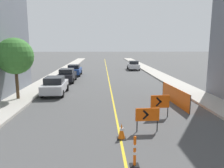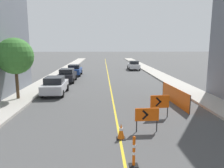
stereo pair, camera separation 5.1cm
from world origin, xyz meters
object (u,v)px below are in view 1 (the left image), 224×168
at_px(traffic_cone_third, 122,131).
at_px(parked_car_curb_mid, 67,75).
at_px(delineator_post_rear, 135,153).
at_px(parked_car_curb_far, 74,70).
at_px(parked_car_opposite_side, 133,65).
at_px(street_tree_left_near, 15,56).
at_px(parked_car_curb_near, 55,85).
at_px(arrow_barricade_primary, 147,115).
at_px(arrow_barricade_secondary, 160,102).

distance_m(traffic_cone_third, parked_car_curb_mid, 17.21).
bearing_deg(parked_car_curb_mid, delineator_post_rear, -74.63).
bearing_deg(parked_car_curb_far, parked_car_opposite_side, 36.90).
height_order(delineator_post_rear, street_tree_left_near, street_tree_left_near).
distance_m(delineator_post_rear, parked_car_curb_far, 24.79).
bearing_deg(traffic_cone_third, parked_car_curb_mid, 107.15).
distance_m(delineator_post_rear, parked_car_opposite_side, 31.78).
xyz_separation_m(parked_car_curb_mid, parked_car_opposite_side, (9.79, 12.67, 0.00)).
height_order(delineator_post_rear, parked_car_curb_near, parked_car_curb_near).
xyz_separation_m(arrow_barricade_primary, parked_car_curb_far, (-6.26, 21.08, -0.06)).
bearing_deg(traffic_cone_third, delineator_post_rear, -83.59).
bearing_deg(parked_car_curb_mid, parked_car_curb_far, 87.51).
xyz_separation_m(parked_car_opposite_side, street_tree_left_near, (-12.26, -21.57, 2.69)).
xyz_separation_m(arrow_barricade_primary, parked_car_curb_near, (-6.45, 8.89, -0.06)).
distance_m(parked_car_curb_mid, parked_car_opposite_side, 16.01).
distance_m(parked_car_curb_near, street_tree_left_near, 4.24).
relative_size(delineator_post_rear, street_tree_left_near, 0.24).
distance_m(delineator_post_rear, parked_car_curb_mid, 19.54).
xyz_separation_m(traffic_cone_third, arrow_barricade_secondary, (2.59, 2.99, 0.57)).
bearing_deg(street_tree_left_near, parked_car_curb_near, 41.19).
height_order(delineator_post_rear, parked_car_curb_far, parked_car_curb_far).
bearing_deg(parked_car_curb_near, street_tree_left_near, -140.19).
height_order(parked_car_curb_near, parked_car_curb_mid, same).
bearing_deg(parked_car_opposite_side, parked_car_curb_far, -141.80).
height_order(arrow_barricade_primary, parked_car_curb_near, parked_car_curb_near).
height_order(delineator_post_rear, parked_car_curb_mid, parked_car_curb_mid).
distance_m(traffic_cone_third, arrow_barricade_secondary, 4.00).
relative_size(parked_car_curb_far, parked_car_opposite_side, 0.99).
bearing_deg(parked_car_opposite_side, traffic_cone_third, -97.96).
relative_size(traffic_cone_third, delineator_post_rear, 0.65).
bearing_deg(parked_car_opposite_side, parked_car_curb_near, -115.54).
relative_size(arrow_barricade_secondary, parked_car_curb_near, 0.32).
bearing_deg(arrow_barricade_secondary, parked_car_curb_far, 106.99).
bearing_deg(parked_car_curb_near, traffic_cone_third, -63.71).
bearing_deg(parked_car_opposite_side, delineator_post_rear, -96.81).
relative_size(delineator_post_rear, parked_car_curb_near, 0.27).
relative_size(traffic_cone_third, street_tree_left_near, 0.16).
bearing_deg(parked_car_opposite_side, parked_car_curb_mid, -126.44).
distance_m(traffic_cone_third, parked_car_curb_far, 22.43).
height_order(parked_car_curb_far, parked_car_opposite_side, same).
xyz_separation_m(traffic_cone_third, parked_car_curb_mid, (-5.07, 16.44, 0.43)).
bearing_deg(street_tree_left_near, parked_car_opposite_side, 60.39).
distance_m(arrow_barricade_primary, parked_car_opposite_side, 28.50).
bearing_deg(delineator_post_rear, arrow_barricade_secondary, 66.50).
bearing_deg(parked_car_curb_near, parked_car_curb_mid, 88.54).
height_order(parked_car_curb_near, street_tree_left_near, street_tree_left_near).
distance_m(arrow_barricade_primary, parked_car_curb_mid, 16.91).
distance_m(parked_car_curb_near, parked_car_curb_mid, 6.74).
relative_size(arrow_barricade_primary, parked_car_curb_mid, 0.29).
height_order(parked_car_curb_far, street_tree_left_near, street_tree_left_near).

